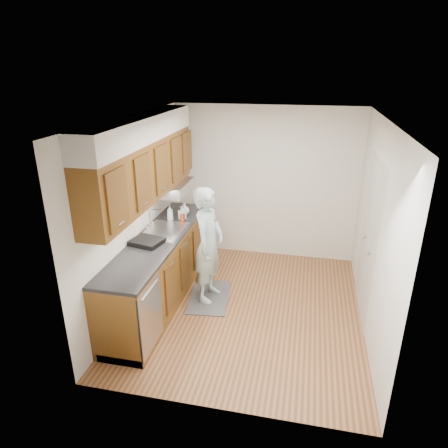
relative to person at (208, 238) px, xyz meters
name	(u,v)px	position (x,y,z in m)	size (l,w,h in m)	color
floor	(246,308)	(0.55, -0.14, -0.93)	(3.50, 3.50, 0.00)	#966439
ceiling	(251,119)	(0.55, -0.14, 1.57)	(3.50, 3.50, 0.00)	white
wall_left	(136,213)	(-0.95, -0.14, 0.32)	(0.02, 3.50, 2.50)	silver
wall_right	(376,232)	(2.05, -0.14, 0.32)	(0.02, 3.50, 2.50)	silver
wall_back	(265,184)	(0.55, 1.61, 0.32)	(3.00, 0.02, 2.50)	silver
counter	(161,267)	(-0.65, -0.15, -0.44)	(0.64, 2.80, 1.30)	brown
upper_cabinets	(145,161)	(-0.78, -0.10, 1.02)	(0.47, 2.80, 1.21)	brown
closet_door	(369,239)	(2.04, 0.16, 0.10)	(0.02, 1.22, 2.05)	white
floor_mat	(209,297)	(0.00, 0.00, -0.92)	(0.54, 0.91, 0.02)	slate
person	(208,238)	(0.00, 0.00, 0.00)	(0.64, 0.43, 1.82)	#A6C5CA
soap_bottle_a	(170,213)	(-0.69, 0.46, 0.13)	(0.09, 0.09, 0.24)	silver
soap_bottle_b	(182,212)	(-0.54, 0.56, 0.12)	(0.09, 0.09, 0.20)	silver
soap_bottle_c	(185,209)	(-0.56, 0.74, 0.11)	(0.14, 0.14, 0.19)	silver
soda_can	(183,218)	(-0.50, 0.44, 0.07)	(0.07, 0.07, 0.12)	#B2361E
dish_rack	(147,242)	(-0.71, -0.38, 0.04)	(0.38, 0.32, 0.06)	black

